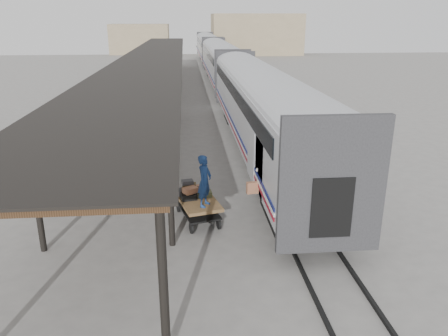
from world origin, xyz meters
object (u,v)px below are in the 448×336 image
baggage_cart (197,204)px  porter (205,181)px  luggage_tug (152,113)px  pedestrian (138,122)px

baggage_cart → porter: size_ratio=1.43×
baggage_cart → luggage_tug: size_ratio=1.68×
pedestrian → luggage_tug: bearing=-73.2°
luggage_tug → pedestrian: 4.16m
luggage_tug → pedestrian: size_ratio=0.84×
baggage_cart → luggage_tug: (-2.79, 16.49, -0.02)m
baggage_cart → pedestrian: size_ratio=1.41×
luggage_tug → pedestrian: (-0.54, -4.11, 0.30)m
pedestrian → baggage_cart: bearing=129.4°
luggage_tug → porter: (3.04, -17.14, 1.15)m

